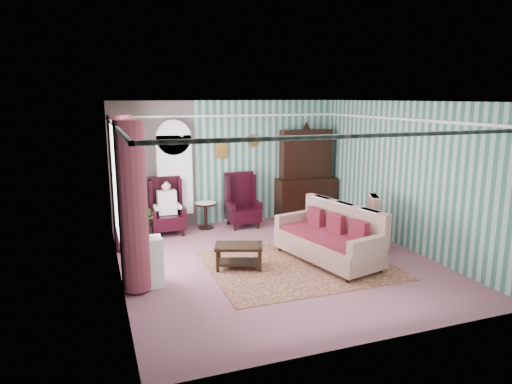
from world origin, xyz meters
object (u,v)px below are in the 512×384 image
object	(u,v)px
bookcase	(174,181)
round_side_table	(206,216)
dresser_hutch	(306,171)
nest_table	(366,223)
plant_stand	(145,263)
seated_woman	(167,208)
wingback_right	(243,200)
floral_armchair	(356,223)
sofa	(328,236)
coffee_table	(239,257)
wingback_left	(167,206)

from	to	relation	value
bookcase	round_side_table	world-z (taller)	bookcase
bookcase	dresser_hutch	distance (m)	3.25
nest_table	plant_stand	size ratio (longest dim) A/B	0.68
seated_woman	nest_table	distance (m)	4.37
wingback_right	floral_armchair	size ratio (longest dim) A/B	1.20
bookcase	dresser_hutch	bearing A→B (deg)	-2.11
nest_table	sofa	size ratio (longest dim) A/B	0.25
floral_armchair	coffee_table	distance (m)	2.56
plant_stand	dresser_hutch	bearing A→B (deg)	35.08
floral_armchair	sofa	bearing A→B (deg)	143.46
round_side_table	nest_table	size ratio (longest dim) A/B	1.11
sofa	wingback_right	bearing A→B (deg)	1.86
round_side_table	plant_stand	bearing A→B (deg)	-120.38
floral_armchair	coffee_table	size ratio (longest dim) A/B	1.25
round_side_table	plant_stand	distance (m)	3.36
bookcase	seated_woman	size ratio (longest dim) A/B	1.90
round_side_table	sofa	world-z (taller)	sofa
wingback_left	wingback_right	world-z (taller)	same
dresser_hutch	wingback_right	distance (m)	1.86
bookcase	coffee_table	xyz separation A→B (m)	(0.59, -2.91, -0.90)
wingback_left	seated_woman	distance (m)	0.04
nest_table	bookcase	bearing A→B (deg)	153.08
wingback_left	wingback_right	distance (m)	1.75
dresser_hutch	round_side_table	bearing A→B (deg)	-177.36
bookcase	coffee_table	distance (m)	3.10
dresser_hutch	nest_table	bearing A→B (deg)	-72.61
plant_stand	coffee_table	bearing A→B (deg)	8.14
dresser_hutch	sofa	world-z (taller)	dresser_hutch
bookcase	plant_stand	xyz separation A→B (m)	(-1.05, -3.14, -0.72)
wingback_left	dresser_hutch	bearing A→B (deg)	4.41
wingback_left	plant_stand	distance (m)	2.87
wingback_left	plant_stand	size ratio (longest dim) A/B	1.56
floral_armchair	dresser_hutch	bearing A→B (deg)	22.18
sofa	floral_armchair	xyz separation A→B (m)	(0.88, 0.48, 0.03)
bookcase	nest_table	xyz separation A→B (m)	(3.82, -1.94, -0.85)
floral_armchair	wingback_right	bearing A→B (deg)	60.91
wingback_left	sofa	xyz separation A→B (m)	(2.48, -2.73, -0.13)
round_side_table	coffee_table	distance (m)	2.67
dresser_hutch	sofa	xyz separation A→B (m)	(-1.02, -3.00, -0.69)
dresser_hutch	seated_woman	xyz separation A→B (m)	(-3.50, -0.27, -0.59)
dresser_hutch	plant_stand	size ratio (longest dim) A/B	2.95
wingback_right	bookcase	bearing A→B (deg)	165.43
wingback_left	floral_armchair	world-z (taller)	wingback_left
bookcase	wingback_right	distance (m)	1.63
wingback_left	coffee_table	bearing A→B (deg)	-71.52
round_side_table	dresser_hutch	bearing A→B (deg)	2.64
sofa	nest_table	bearing A→B (deg)	-66.68
nest_table	round_side_table	bearing A→B (deg)	151.80
dresser_hutch	coffee_table	xyz separation A→B (m)	(-2.66, -2.79, -0.96)
dresser_hutch	round_side_table	world-z (taller)	dresser_hutch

